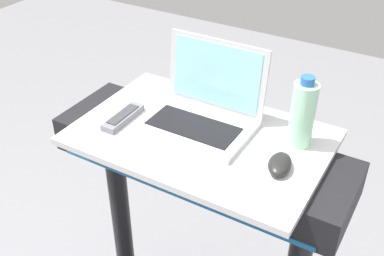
# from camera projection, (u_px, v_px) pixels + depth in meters

# --- Properties ---
(desk_board) EXTENTS (0.72, 0.47, 0.02)m
(desk_board) POSITION_uv_depth(u_px,v_px,m) (201.00, 137.00, 1.37)
(desk_board) COLOR silver
(desk_board) RESTS_ON treadmill_base
(laptop) EXTENTS (0.32, 0.24, 0.23)m
(laptop) POSITION_uv_depth(u_px,v_px,m) (203.00, 109.00, 1.39)
(laptop) COLOR #B7B7BC
(laptop) RESTS_ON desk_board
(computer_mouse) EXTENTS (0.08, 0.11, 0.03)m
(computer_mouse) POSITION_uv_depth(u_px,v_px,m) (280.00, 164.00, 1.22)
(computer_mouse) COLOR black
(computer_mouse) RESTS_ON desk_board
(water_bottle) EXTENTS (0.07, 0.07, 0.21)m
(water_bottle) POSITION_uv_depth(u_px,v_px,m) (303.00, 114.00, 1.27)
(water_bottle) COLOR #9EDBB2
(water_bottle) RESTS_ON desk_board
(tv_remote) EXTENTS (0.05, 0.16, 0.02)m
(tv_remote) POSITION_uv_depth(u_px,v_px,m) (123.00, 117.00, 1.42)
(tv_remote) COLOR slate
(tv_remote) RESTS_ON desk_board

